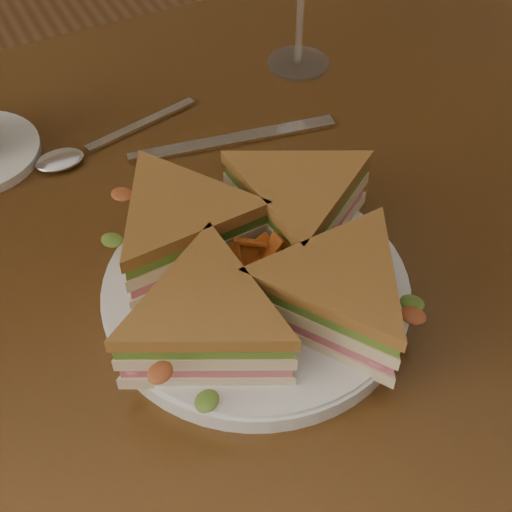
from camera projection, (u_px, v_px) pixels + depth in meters
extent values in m
cube|color=#331D0B|center=(267.00, 238.00, 0.66)|extent=(1.20, 0.80, 0.04)
cylinder|color=black|center=(437.00, 165.00, 1.31)|extent=(0.06, 0.06, 0.71)
cylinder|color=silver|center=(256.00, 291.00, 0.58)|extent=(0.25, 0.25, 0.02)
cube|color=silver|center=(142.00, 125.00, 0.74)|extent=(0.13, 0.04, 0.00)
ellipsoid|color=silver|center=(60.00, 161.00, 0.69)|extent=(0.05, 0.03, 0.01)
cube|color=silver|center=(240.00, 139.00, 0.72)|extent=(0.20, 0.05, 0.00)
cube|color=silver|center=(153.00, 155.00, 0.70)|extent=(0.05, 0.02, 0.00)
cylinder|color=white|center=(298.00, 63.00, 0.82)|extent=(0.07, 0.07, 0.00)
cylinder|color=white|center=(300.00, 21.00, 0.78)|extent=(0.01, 0.01, 0.10)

